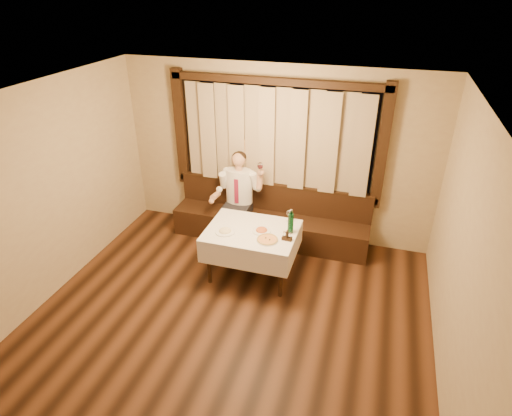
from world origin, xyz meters
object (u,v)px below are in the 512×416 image
(pasta_red, at_px, (262,229))
(green_bottle, at_px, (291,223))
(pasta_cream, at_px, (225,230))
(dining_table, at_px, (252,236))
(pizza, at_px, (267,240))
(seated_man, at_px, (238,191))
(banquette, at_px, (270,222))
(cruet_caddy, at_px, (287,237))

(pasta_red, relative_size, green_bottle, 0.73)
(pasta_red, distance_m, pasta_cream, 0.51)
(dining_table, xyz_separation_m, pizza, (0.28, -0.20, 0.12))
(green_bottle, xyz_separation_m, seated_man, (-1.05, 0.84, -0.06))
(banquette, bearing_deg, dining_table, -90.00)
(pasta_cream, height_order, seated_man, seated_man)
(pasta_red, distance_m, green_bottle, 0.42)
(banquette, distance_m, green_bottle, 1.23)
(pasta_red, relative_size, pasta_cream, 0.93)
(green_bottle, bearing_deg, cruet_caddy, -90.00)
(pizza, height_order, pasta_red, pasta_red)
(pasta_cream, bearing_deg, banquette, 74.12)
(cruet_caddy, bearing_deg, pasta_cream, -173.00)
(dining_table, relative_size, green_bottle, 3.54)
(seated_man, bearing_deg, banquette, 9.84)
(dining_table, relative_size, pizza, 4.22)
(green_bottle, bearing_deg, banquette, 119.60)
(pasta_cream, distance_m, seated_man, 1.11)
(banquette, height_order, cruet_caddy, banquette)
(banquette, xyz_separation_m, green_bottle, (0.53, -0.93, 0.60))
(banquette, bearing_deg, pasta_cream, -105.88)
(cruet_caddy, relative_size, seated_man, 0.10)
(banquette, xyz_separation_m, pizza, (0.28, -1.22, 0.46))
(banquette, xyz_separation_m, pasta_red, (0.14, -1.02, 0.48))
(banquette, height_order, pasta_red, banquette)
(seated_man, bearing_deg, green_bottle, -38.63)
(pizza, bearing_deg, pasta_red, 124.52)
(cruet_caddy, xyz_separation_m, seated_man, (-1.05, 1.04, 0.04))
(pasta_red, xyz_separation_m, green_bottle, (0.39, 0.09, 0.12))
(green_bottle, bearing_deg, pasta_red, -167.42)
(pizza, bearing_deg, green_bottle, 49.44)
(dining_table, xyz_separation_m, seated_man, (-0.52, 0.93, 0.20))
(pizza, bearing_deg, pasta_cream, 176.75)
(dining_table, distance_m, green_bottle, 0.60)
(green_bottle, distance_m, cruet_caddy, 0.23)
(pasta_red, bearing_deg, dining_table, -178.49)
(pasta_red, height_order, seated_man, seated_man)
(dining_table, bearing_deg, banquette, 90.00)
(green_bottle, relative_size, cruet_caddy, 2.47)
(banquette, xyz_separation_m, seated_man, (-0.52, -0.09, 0.54))
(banquette, relative_size, pasta_cream, 11.46)
(pizza, relative_size, pasta_cream, 1.08)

